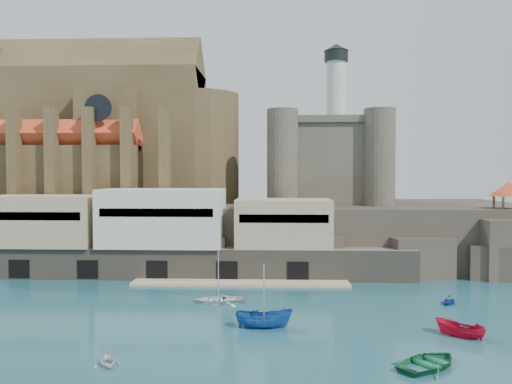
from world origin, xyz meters
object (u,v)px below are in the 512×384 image
object	(u,v)px
church	(110,137)
pavilion	(509,191)
castle_keep	(326,157)
boat_1	(107,365)
boat_2	(264,328)

from	to	relation	value
church	pavilion	size ratio (longest dim) A/B	7.34
castle_keep	boat_1	size ratio (longest dim) A/B	10.35
church	castle_keep	xyz separation A→B (m)	(40.21, -0.78, -3.81)
castle_keep	pavilion	size ratio (longest dim) A/B	4.58
castle_keep	pavilion	distance (m)	30.50
boat_2	boat_1	bearing A→B (deg)	128.90
church	pavilion	world-z (taller)	church
church	boat_2	size ratio (longest dim) A/B	8.24
church	boat_2	world-z (taller)	church
boat_2	pavilion	bearing A→B (deg)	-53.50
church	pavilion	xyz separation A→B (m)	(66.13, -15.85, -9.40)
pavilion	church	bearing A→B (deg)	166.52
pavilion	boat_1	distance (m)	62.73
pavilion	boat_1	size ratio (longest dim) A/B	2.26
church	boat_2	distance (m)	57.11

